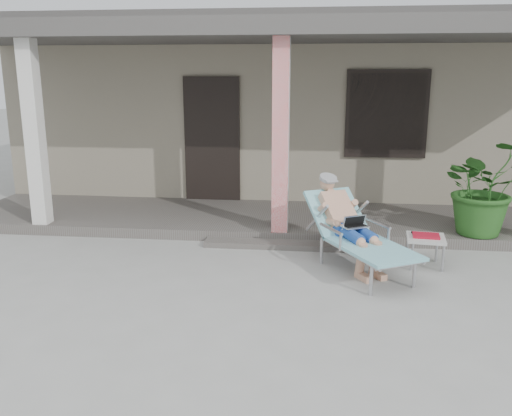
# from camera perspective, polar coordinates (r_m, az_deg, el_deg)

# --- Properties ---
(ground) EXTENTS (60.00, 60.00, 0.00)m
(ground) POSITION_cam_1_polar(r_m,az_deg,el_deg) (5.65, 0.91, -9.91)
(ground) COLOR #9E9E99
(ground) RESTS_ON ground
(house) EXTENTS (10.40, 5.40, 3.30)m
(house) POSITION_cam_1_polar(r_m,az_deg,el_deg) (11.67, 4.15, 10.83)
(house) COLOR gray
(house) RESTS_ON ground
(porch_deck) EXTENTS (10.00, 2.00, 0.15)m
(porch_deck) POSITION_cam_1_polar(r_m,az_deg,el_deg) (8.45, 2.92, -1.25)
(porch_deck) COLOR #605B56
(porch_deck) RESTS_ON ground
(porch_overhang) EXTENTS (10.00, 2.30, 2.85)m
(porch_overhang) POSITION_cam_1_polar(r_m,az_deg,el_deg) (8.12, 3.14, 17.46)
(porch_overhang) COLOR silver
(porch_overhang) RESTS_ON porch_deck
(porch_step) EXTENTS (2.00, 0.30, 0.07)m
(porch_step) POSITION_cam_1_polar(r_m,az_deg,el_deg) (7.36, 2.33, -3.86)
(porch_step) COLOR #605B56
(porch_step) RESTS_ON ground
(lounger) EXTENTS (1.38, 1.78, 1.13)m
(lounger) POSITION_cam_1_polar(r_m,az_deg,el_deg) (6.53, 10.19, -0.36)
(lounger) COLOR #B7B7BC
(lounger) RESTS_ON ground
(side_table) EXTENTS (0.49, 0.49, 0.40)m
(side_table) POSITION_cam_1_polar(r_m,az_deg,el_deg) (6.87, 17.43, -3.18)
(side_table) COLOR beige
(side_table) RESTS_ON ground
(potted_palm) EXTENTS (1.34, 1.21, 1.31)m
(potted_palm) POSITION_cam_1_polar(r_m,az_deg,el_deg) (7.92, 22.94, 2.04)
(potted_palm) COLOR #26591E
(potted_palm) RESTS_ON porch_deck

